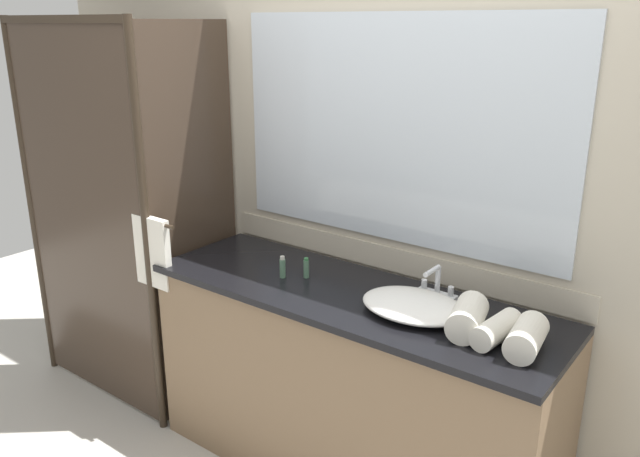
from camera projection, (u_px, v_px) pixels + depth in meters
The scene contains 10 objects.
wall_back_with_mirror at pixel (395, 181), 2.76m from camera, with size 4.40×0.06×2.60m.
vanity_cabinet at pixel (349, 386), 2.78m from camera, with size 1.80×0.58×0.90m.
shower_enclosure at pixel (119, 219), 3.18m from camera, with size 1.20×0.59×2.00m.
sink_basin at pixel (414, 305), 2.44m from camera, with size 0.42×0.31×0.06m, color white.
faucet at pixel (436, 287), 2.57m from camera, with size 0.17×0.13×0.14m.
amenity_bottle_body_wash at pixel (283, 267), 2.77m from camera, with size 0.03×0.03×0.10m.
amenity_bottle_shampoo at pixel (306, 268), 2.77m from camera, with size 0.02×0.02×0.09m.
rolled_towel_near_edge at pixel (526, 337), 2.14m from camera, with size 0.11×0.11×0.22m, color silver.
rolled_towel_middle at pixel (496, 330), 2.22m from camera, with size 0.09×0.09×0.23m, color silver.
rolled_towel_far_edge at pixel (467, 317), 2.27m from camera, with size 0.12×0.12×0.22m, color silver.
Camera 1 is at (1.36, -2.00, 1.97)m, focal length 35.67 mm.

